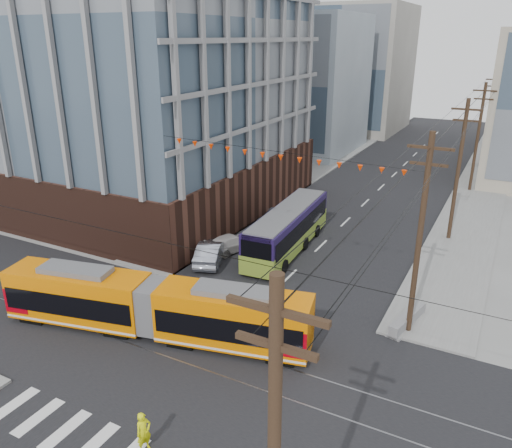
{
  "coord_description": "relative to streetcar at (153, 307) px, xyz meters",
  "views": [
    {
      "loc": [
        12.08,
        -13.64,
        15.18
      ],
      "look_at": [
        -1.08,
        11.32,
        4.53
      ],
      "focal_mm": 35.0,
      "sensor_mm": 36.0,
      "label": 1
    }
  ],
  "objects": [
    {
      "name": "ground",
      "position": [
        3.66,
        -4.41,
        -1.64
      ],
      "size": [
        160.0,
        160.0,
        0.0
      ],
      "primitive_type": "plane",
      "color": "slate"
    },
    {
      "name": "office_building",
      "position": [
        -18.34,
        18.59,
        12.66
      ],
      "size": [
        30.0,
        25.0,
        28.6
      ],
      "primitive_type": "cube",
      "color": "#381E16",
      "rests_on": "ground"
    },
    {
      "name": "bg_bldg_nw_near",
      "position": [
        -13.34,
        47.59,
        7.36
      ],
      "size": [
        18.0,
        16.0,
        18.0
      ],
      "primitive_type": "cube",
      "color": "#8C99A5",
      "rests_on": "ground"
    },
    {
      "name": "bg_bldg_nw_far",
      "position": [
        -10.34,
        67.59,
        8.36
      ],
      "size": [
        16.0,
        18.0,
        20.0
      ],
      "primitive_type": "cube",
      "color": "gray",
      "rests_on": "ground"
    },
    {
      "name": "utility_pole_far",
      "position": [
        12.16,
        51.59,
        3.86
      ],
      "size": [
        0.3,
        0.3,
        11.0
      ],
      "primitive_type": "cylinder",
      "color": "black",
      "rests_on": "ground"
    },
    {
      "name": "streetcar",
      "position": [
        0.0,
        0.0,
        0.0
      ],
      "size": [
        17.13,
        6.0,
        3.28
      ],
      "primitive_type": null,
      "rotation": [
        0.0,
        0.0,
        0.22
      ],
      "color": "#DB6B00",
      "rests_on": "ground"
    },
    {
      "name": "city_bus",
      "position": [
        1.61,
        13.83,
        0.01
      ],
      "size": [
        3.24,
        11.75,
        3.29
      ],
      "primitive_type": null,
      "rotation": [
        0.0,
        0.0,
        0.06
      ],
      "color": "#1F1240",
      "rests_on": "ground"
    },
    {
      "name": "parked_car_silver",
      "position": [
        -2.29,
        9.22,
        -0.86
      ],
      "size": [
        3.22,
        4.98,
        1.55
      ],
      "primitive_type": "imported",
      "rotation": [
        0.0,
        0.0,
        3.51
      ],
      "color": "#A0A6B7",
      "rests_on": "ground"
    },
    {
      "name": "parked_car_white",
      "position": [
        -1.99,
        11.62,
        -1.0
      ],
      "size": [
        3.13,
        4.73,
        1.27
      ],
      "primitive_type": "imported",
      "rotation": [
        0.0,
        0.0,
        2.81
      ],
      "color": "silver",
      "rests_on": "ground"
    },
    {
      "name": "parked_car_grey",
      "position": [
        -1.35,
        18.18,
        -0.92
      ],
      "size": [
        3.09,
        5.48,
        1.44
      ],
      "primitive_type": "imported",
      "rotation": [
        0.0,
        0.0,
        3.28
      ],
      "color": "#454A53",
      "rests_on": "ground"
    },
    {
      "name": "pedestrian",
      "position": [
        4.83,
        -6.67,
        -0.77
      ],
      "size": [
        0.58,
        0.73,
        1.73
      ],
      "primitive_type": "imported",
      "rotation": [
        0.0,
        0.0,
        1.27
      ],
      "color": "#DAE10B",
      "rests_on": "ground"
    },
    {
      "name": "jersey_barrier",
      "position": [
        11.96,
        7.2,
        -1.28
      ],
      "size": [
        1.6,
        3.72,
        0.73
      ],
      "primitive_type": "cube",
      "rotation": [
        0.0,
        0.0,
        -0.22
      ],
      "color": "slate",
      "rests_on": "ground"
    }
  ]
}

